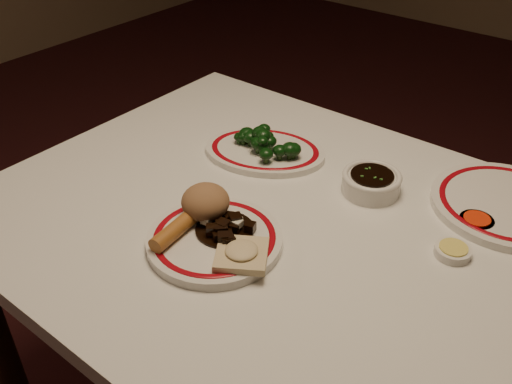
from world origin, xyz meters
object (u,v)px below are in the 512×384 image
Objects in this scene: broccoli_plate at (265,151)px; soy_bowl at (371,183)px; spring_roll at (175,230)px; stirfry_heap at (226,229)px; dining_table at (290,259)px; rice_mound at (206,202)px; broccoli_pile at (265,140)px; main_plate at (215,240)px; fried_wonton at (242,253)px.

soy_bowl reaches higher than broccoli_plate.
stirfry_heap is at bearing 38.11° from spring_roll.
spring_roll reaches higher than soy_bowl.
dining_table is 0.25m from spring_roll.
broccoli_pile is (-0.07, 0.26, -0.01)m from rice_mound.
dining_table is at bearing -109.59° from soy_bowl.
rice_mound is 0.08m from spring_roll.
broccoli_pile is (-0.12, 0.30, 0.03)m from main_plate.
broccoli_pile reaches higher than fried_wonton.
stirfry_heap is 0.33m from soy_bowl.
stirfry_heap is (0.06, -0.02, -0.02)m from rice_mound.
main_plate is 0.03m from stirfry_heap.
soy_bowl is at bearing 5.47° from broccoli_pile.
main_plate is 0.08m from fried_wonton.
rice_mound is 0.77× the size of soy_bowl.
rice_mound is at bearing 166.04° from stirfry_heap.
broccoli_pile is (-0.19, 0.31, 0.01)m from fried_wonton.
stirfry_heap is at bearing -65.12° from broccoli_pile.
stirfry_heap reaches higher than broccoli_plate.
broccoli_pile is 0.26m from soy_bowl.
stirfry_heap is at bearing 151.92° from fried_wonton.
dining_table is at bearing -40.36° from broccoli_pile.
broccoli_pile is (-0.06, 0.34, 0.01)m from spring_roll.
broccoli_plate is at bearing 139.08° from dining_table.
broccoli_pile reaches higher than main_plate.
rice_mound is at bearing 82.65° from spring_roll.
stirfry_heap is 0.33× the size of broccoli_plate.
spring_roll reaches higher than broccoli_plate.
stirfry_heap reaches higher than dining_table.
dining_table is 13.26× the size of rice_mound.
spring_roll is 0.35m from broccoli_pile.
main_plate is at bearing -34.32° from rice_mound.
dining_table is 0.28m from broccoli_pile.
dining_table is 0.21m from rice_mound.
soy_bowl reaches higher than main_plate.
fried_wonton is at bearing 6.58° from spring_roll.
stirfry_heap is (-0.06, 0.03, 0.00)m from fried_wonton.
soy_bowl is (0.14, 0.32, 0.01)m from main_plate.
rice_mound reaches higher than main_plate.
broccoli_plate is at bearing -176.02° from soy_bowl.
broccoli_pile is (-0.19, 0.16, 0.13)m from dining_table.
rice_mound is at bearing 145.68° from main_plate.
rice_mound is 0.07m from stirfry_heap.
dining_table is 3.64× the size of broccoli_plate.
soy_bowl is at bearing 66.99° from main_plate.
broccoli_pile is at bearing 104.04° from rice_mound.
spring_roll is at bearing -79.39° from broccoli_pile.
rice_mound is 0.75× the size of fried_wonton.
fried_wonton reaches higher than broccoli_plate.
soy_bowl is (0.06, 0.34, -0.01)m from fried_wonton.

